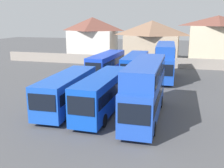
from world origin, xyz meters
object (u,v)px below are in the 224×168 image
object	(u,v)px
bus_6	(165,60)
house_terrace_right	(217,39)
bus_4	(107,64)
house_terrace_centre	(152,40)
bus_2	(103,92)
house_terrace_left	(93,37)
bus_1	(67,89)
bus_5	(135,65)
bus_3	(145,87)

from	to	relation	value
bus_6	house_terrace_right	distance (m)	20.44
bus_4	house_terrace_centre	world-z (taller)	house_terrace_centre
bus_2	house_terrace_left	distance (m)	37.04
bus_4	house_terrace_left	xyz separation A→B (m)	(-9.01, 19.28, 2.53)
bus_4	bus_6	xyz separation A→B (m)	(8.54, 0.28, 0.90)
house_terrace_right	bus_6	bearing A→B (deg)	-114.47
bus_1	bus_4	xyz separation A→B (m)	(-0.58, 15.05, 0.05)
bus_2	bus_5	bearing A→B (deg)	179.77
bus_3	house_terrace_left	distance (m)	38.83
bus_4	bus_3	bearing A→B (deg)	29.60
house_terrace_right	bus_1	bearing A→B (deg)	-115.84
bus_1	bus_6	xyz separation A→B (m)	(7.96, 15.33, 0.95)
bus_2	bus_3	size ratio (longest dim) A/B	0.95
house_terrace_left	house_terrace_right	xyz separation A→B (m)	(25.98, -0.47, 0.13)
house_terrace_right	bus_4	bearing A→B (deg)	-132.06
bus_2	bus_6	distance (m)	16.14
bus_3	bus_5	world-z (taller)	bus_3
bus_3	bus_5	distance (m)	15.73
bus_6	house_terrace_centre	xyz separation A→B (m)	(-4.20, 17.74, 1.29)
bus_2	bus_4	world-z (taller)	bus_2
bus_4	bus_5	xyz separation A→B (m)	(4.39, -0.28, 0.02)
bus_1	bus_5	size ratio (longest dim) A/B	0.99
bus_6	bus_2	bearing A→B (deg)	-19.09
house_terrace_centre	bus_4	bearing A→B (deg)	-103.52
bus_3	bus_6	xyz separation A→B (m)	(0.46, 15.82, 0.05)
house_terrace_left	bus_5	bearing A→B (deg)	-55.60
bus_6	house_terrace_centre	size ratio (longest dim) A/B	0.90
bus_1	house_terrace_right	world-z (taller)	house_terrace_right
house_terrace_centre	bus_1	bearing A→B (deg)	-96.48
bus_4	house_terrace_left	size ratio (longest dim) A/B	1.07
bus_2	house_terrace_right	bearing A→B (deg)	159.99
bus_4	bus_5	size ratio (longest dim) A/B	1.07
bus_1	bus_5	bearing A→B (deg)	163.25
bus_1	bus_5	distance (m)	15.25
bus_4	bus_6	size ratio (longest dim) A/B	1.09
bus_1	bus_2	distance (m)	3.60
house_terrace_left	house_terrace_centre	world-z (taller)	house_terrace_left
bus_3	bus_1	bearing A→B (deg)	-94.65
bus_2	house_terrace_left	xyz separation A→B (m)	(-13.18, 34.52, 2.49)
bus_3	bus_6	size ratio (longest dim) A/B	1.07
bus_6	bus_1	bearing A→B (deg)	-30.82
bus_6	house_terrace_right	bearing A→B (deg)	152.16
bus_2	bus_3	world-z (taller)	bus_3
bus_5	house_terrace_left	distance (m)	23.84
bus_4	house_terrace_left	distance (m)	21.43
bus_4	bus_6	distance (m)	8.59
house_terrace_centre	house_terrace_right	bearing A→B (deg)	3.60
bus_6	house_terrace_right	world-z (taller)	house_terrace_right
bus_1	bus_2	bearing A→B (deg)	84.65
bus_4	house_terrace_left	bearing A→B (deg)	-152.83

